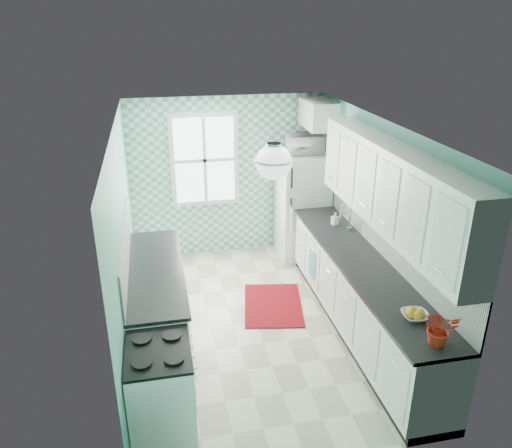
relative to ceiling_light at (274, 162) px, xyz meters
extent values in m
cube|color=beige|center=(0.00, 0.80, -2.33)|extent=(3.00, 4.40, 0.02)
cube|color=white|center=(0.00, 0.80, 0.19)|extent=(3.00, 4.40, 0.02)
cube|color=#5AB09A|center=(0.00, 3.01, -1.07)|extent=(3.00, 0.02, 2.50)
cube|color=#5AB09A|center=(0.00, -1.41, -1.07)|extent=(3.00, 0.02, 2.50)
cube|color=#5AB09A|center=(-1.51, 0.80, -1.07)|extent=(0.02, 4.40, 2.50)
cube|color=#5AB09A|center=(1.51, 0.80, -1.07)|extent=(0.02, 4.40, 2.50)
cube|color=#5DACA0|center=(0.00, 2.99, -1.07)|extent=(3.00, 0.01, 2.50)
cube|color=white|center=(-0.35, 2.96, -0.77)|extent=(1.04, 0.05, 1.44)
cube|color=white|center=(-0.35, 2.95, -0.77)|extent=(0.90, 0.02, 1.30)
cube|color=white|center=(1.49, 0.40, -1.13)|extent=(0.02, 3.60, 0.51)
cube|color=white|center=(-1.49, 0.73, -1.13)|extent=(0.02, 2.15, 0.51)
cube|color=white|center=(1.33, 0.20, -0.42)|extent=(0.33, 3.20, 0.90)
cube|color=white|center=(1.30, 2.63, -0.07)|extent=(0.40, 0.74, 0.40)
cylinder|color=silver|center=(0.00, 0.00, 0.16)|extent=(0.14, 0.14, 0.04)
cylinder|color=silver|center=(0.00, 0.00, 0.09)|extent=(0.02, 0.02, 0.12)
sphere|color=white|center=(0.00, 0.00, 0.00)|extent=(0.34, 0.34, 0.34)
cube|color=white|center=(1.20, 0.40, -1.87)|extent=(0.60, 3.60, 0.90)
cube|color=black|center=(1.19, 0.40, -1.40)|extent=(0.63, 3.60, 0.04)
cube|color=white|center=(-1.20, 0.73, -1.87)|extent=(0.60, 2.15, 0.90)
cube|color=black|center=(-1.19, 0.73, -1.40)|extent=(0.63, 2.15, 0.04)
cube|color=silver|center=(1.11, 2.58, -1.49)|extent=(0.73, 0.69, 1.67)
cube|color=silver|center=(1.11, 2.23, -1.10)|extent=(0.71, 0.01, 0.02)
cube|color=silver|center=(0.82, 2.21, -0.90)|extent=(0.03, 0.03, 0.30)
cube|color=silver|center=(0.82, 2.21, -1.49)|extent=(0.03, 0.03, 0.54)
cube|color=silver|center=(-1.20, -0.71, -1.88)|extent=(0.57, 0.72, 0.86)
cube|color=black|center=(-1.20, -0.71, -1.45)|extent=(0.57, 0.72, 0.03)
cube|color=black|center=(-0.91, -0.71, -1.83)|extent=(0.01, 0.48, 0.29)
cube|color=silver|center=(1.20, 1.29, -1.40)|extent=(0.47, 0.39, 0.12)
cylinder|color=silver|center=(1.37, 1.29, -1.20)|extent=(0.02, 0.02, 0.30)
torus|color=silver|center=(1.30, 1.29, -1.01)|extent=(0.16, 0.02, 0.16)
cube|color=maroon|center=(0.31, 1.16, -2.32)|extent=(0.94, 1.20, 0.02)
cube|color=teal|center=(0.89, 1.32, -1.84)|extent=(0.11, 0.25, 0.39)
imported|color=white|center=(1.20, -0.79, -1.35)|extent=(0.27, 0.27, 0.06)
imported|color=red|center=(1.20, -1.20, -1.22)|extent=(0.33, 0.30, 0.33)
imported|color=#A7B7BD|center=(1.25, 1.53, -1.29)|extent=(0.10, 0.10, 0.18)
imported|color=silver|center=(1.11, 2.58, -0.51)|extent=(0.53, 0.37, 0.29)
camera|label=1|loc=(-1.09, -4.40, 1.28)|focal=35.00mm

